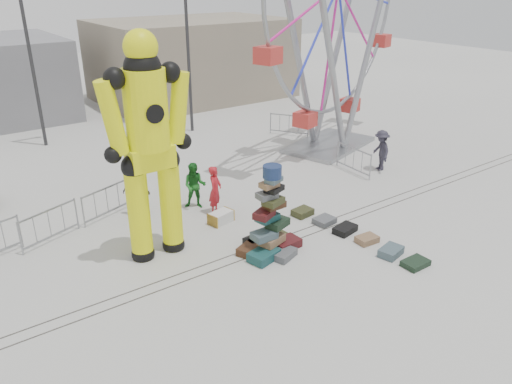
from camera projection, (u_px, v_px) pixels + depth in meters
ground at (313, 246)px, 15.30m from camera, size 90.00×90.00×0.00m
track_line_near at (300, 238)px, 15.75m from camera, size 40.00×0.04×0.01m
track_line_far at (292, 233)px, 16.04m from camera, size 40.00×0.04×0.01m
building_right at (192, 59)px, 32.91m from camera, size 12.00×8.00×5.00m
lamp_post_right at (189, 43)px, 24.82m from camera, size 1.41×0.25×8.00m
lamp_post_left at (32, 50)px, 22.57m from camera, size 1.41×0.25×8.00m
suitcase_tower at (270, 228)px, 14.73m from camera, size 1.99×1.75×2.76m
crash_test_dummy at (149, 141)px, 13.54m from camera, size 2.62×1.16×6.64m
ferris_wheel at (337, 9)px, 21.59m from camera, size 10.57×3.90×12.76m
steamer_trunk at (221, 217)px, 16.69m from camera, size 0.91×0.64×0.38m
row_case_0 at (303, 212)px, 17.22m from camera, size 0.74×0.59×0.23m
row_case_1 at (324, 221)px, 16.67m from camera, size 0.73×0.62×0.20m
row_case_2 at (345, 229)px, 16.08m from camera, size 0.87×0.64×0.22m
row_case_3 at (367, 239)px, 15.49m from camera, size 0.70×0.52×0.20m
row_case_4 at (391, 251)px, 14.77m from camera, size 0.85×0.67×0.24m
row_case_5 at (415, 263)px, 14.25m from camera, size 0.77×0.53×0.17m
barricade_dummy_b at (50, 226)px, 15.37m from camera, size 1.90×0.80×1.10m
barricade_dummy_c at (107, 202)px, 16.97m from camera, size 1.91×0.80×1.10m
barricade_wheel_front at (353, 160)px, 20.76m from camera, size 0.23×2.00×1.10m
barricade_wheel_back at (289, 125)px, 25.59m from camera, size 1.22×1.70×1.10m
pedestrian_red at (215, 190)px, 17.11m from camera, size 0.75×0.72×1.72m
pedestrian_green at (195, 186)px, 17.53m from camera, size 1.03×0.99×1.67m
pedestrian_black at (136, 193)px, 17.01m from camera, size 0.96×0.94×1.62m
pedestrian_grey at (381, 150)px, 20.94m from camera, size 1.02×1.28×1.73m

